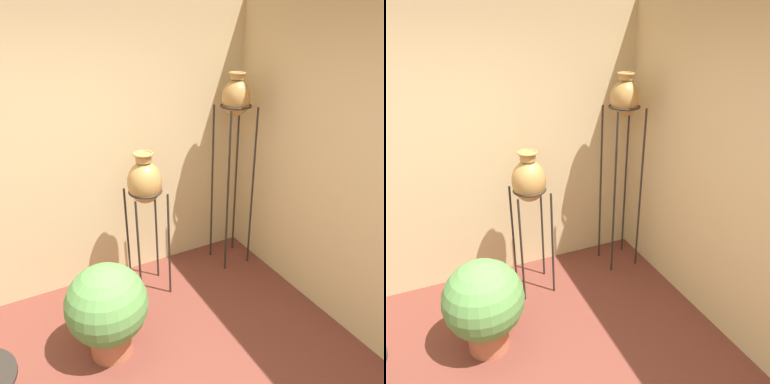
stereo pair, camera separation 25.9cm
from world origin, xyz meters
TOP-DOWN VIEW (x-y plane):
  - wall_back at (0.00, 2.10)m, footprint 8.14×0.06m
  - vase_stand_tall at (1.77, 1.73)m, footprint 0.32×0.32m
  - vase_stand_medium at (0.80, 1.65)m, footprint 0.32×0.32m
  - potted_plant at (0.23, 1.07)m, footprint 0.63×0.63m

SIDE VIEW (x-z plane):
  - potted_plant at x=0.23m, z-range 0.05..0.84m
  - vase_stand_medium at x=0.80m, z-range 0.42..1.83m
  - wall_back at x=0.00m, z-range 0.00..2.70m
  - vase_stand_tall at x=1.77m, z-range 0.69..2.69m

